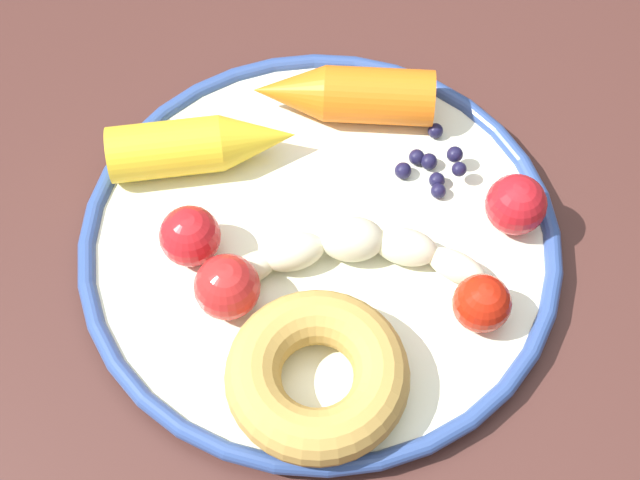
# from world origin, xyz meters

# --- Properties ---
(dining_table) EXTENTS (0.95, 0.92, 0.75)m
(dining_table) POSITION_xyz_m (0.00, 0.00, 0.65)
(dining_table) COLOR #482721
(dining_table) RESTS_ON ground_plane
(plate) EXTENTS (0.32, 0.32, 0.02)m
(plate) POSITION_xyz_m (-0.04, -0.02, 0.76)
(plate) COLOR white
(plate) RESTS_ON dining_table
(banana) EXTENTS (0.11, 0.15, 0.03)m
(banana) POSITION_xyz_m (-0.06, -0.03, 0.77)
(banana) COLOR beige
(banana) RESTS_ON plate
(carrot_orange) EXTENTS (0.11, 0.12, 0.04)m
(carrot_orange) POSITION_xyz_m (0.04, -0.10, 0.78)
(carrot_orange) COLOR orange
(carrot_orange) RESTS_ON plate
(carrot_yellow) EXTENTS (0.09, 0.13, 0.04)m
(carrot_yellow) POSITION_xyz_m (0.06, 0.00, 0.78)
(carrot_yellow) COLOR yellow
(carrot_yellow) RESTS_ON plate
(donut) EXTENTS (0.15, 0.15, 0.03)m
(donut) POSITION_xyz_m (-0.12, 0.04, 0.78)
(donut) COLOR tan
(donut) RESTS_ON plate
(blueberry_pile) EXTENTS (0.05, 0.05, 0.02)m
(blueberry_pile) POSITION_xyz_m (-0.03, -0.12, 0.77)
(blueberry_pile) COLOR #191638
(blueberry_pile) RESTS_ON plate
(tomato_near) EXTENTS (0.04, 0.04, 0.04)m
(tomato_near) POSITION_xyz_m (-0.04, 0.05, 0.78)
(tomato_near) COLOR red
(tomato_near) RESTS_ON plate
(tomato_mid) EXTENTS (0.04, 0.04, 0.04)m
(tomato_mid) POSITION_xyz_m (-0.14, -0.07, 0.78)
(tomato_mid) COLOR red
(tomato_mid) RESTS_ON plate
(tomato_far) EXTENTS (0.04, 0.04, 0.04)m
(tomato_far) POSITION_xyz_m (-0.10, -0.14, 0.78)
(tomato_far) COLOR red
(tomato_far) RESTS_ON plate
(tomato_extra) EXTENTS (0.04, 0.04, 0.04)m
(tomato_extra) POSITION_xyz_m (0.01, 0.05, 0.78)
(tomato_extra) COLOR red
(tomato_extra) RESTS_ON plate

